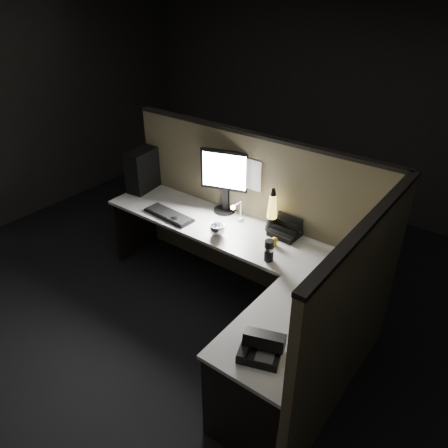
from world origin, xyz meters
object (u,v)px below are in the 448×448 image
Objects in this scene: monitor at (225,176)px; lava_lamp at (272,213)px; pc_tower at (144,169)px; keyboard at (169,215)px; desk_phone at (261,347)px.

monitor is 1.50× the size of lava_lamp.
pc_tower is 0.83× the size of keyboard.
lava_lamp is (0.89, 0.36, 0.16)m from keyboard.
desk_phone is (0.71, -1.26, -0.11)m from lava_lamp.
monitor is at bearing 175.55° from lava_lamp.
pc_tower is at bearing 169.09° from monitor.
lava_lamp is 1.45m from desk_phone.
keyboard is (-0.35, -0.41, -0.35)m from monitor.
pc_tower is at bearing 157.98° from keyboard.
pc_tower is 0.70× the size of monitor.
monitor reaches higher than desk_phone.
lava_lamp is at bearing -21.81° from monitor.
pc_tower is at bearing -177.43° from lava_lamp.
keyboard is at bearing -148.32° from monitor.
pc_tower is 0.71m from keyboard.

